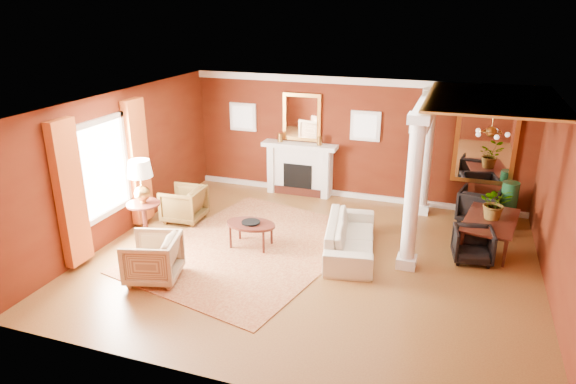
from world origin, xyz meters
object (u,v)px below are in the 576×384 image
at_px(coffee_table, 251,225).
at_px(dining_table, 492,225).
at_px(side_table, 141,186).
at_px(sofa, 351,232).
at_px(armchair_stripe, 152,256).
at_px(armchair_leopard, 184,202).

xyz_separation_m(coffee_table, dining_table, (4.40, 1.50, 0.01)).
xyz_separation_m(side_table, dining_table, (6.56, 1.85, -0.67)).
xyz_separation_m(sofa, side_table, (-4.04, -0.74, 0.70)).
distance_m(armchair_stripe, side_table, 1.87).
bearing_deg(coffee_table, dining_table, 18.76).
bearing_deg(armchair_leopard, dining_table, 93.95).
bearing_deg(armchair_stripe, side_table, -157.41).
height_order(sofa, armchair_leopard, sofa).
bearing_deg(side_table, armchair_leopard, 75.80).
bearing_deg(dining_table, side_table, 115.05).
distance_m(armchair_leopard, armchair_stripe, 2.56).
height_order(armchair_leopard, dining_table, dining_table).
bearing_deg(coffee_table, sofa, 11.53).
relative_size(coffee_table, dining_table, 0.59).
bearing_deg(sofa, armchair_leopard, 75.23).
bearing_deg(armchair_stripe, armchair_leopard, -177.10).
distance_m(armchair_stripe, dining_table, 6.37).
bearing_deg(sofa, dining_table, -76.05).
bearing_deg(sofa, armchair_stripe, 115.57).
bearing_deg(armchair_leopard, armchair_stripe, 14.97).
bearing_deg(dining_table, armchair_stripe, 129.72).
bearing_deg(armchair_leopard, sofa, 81.88).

